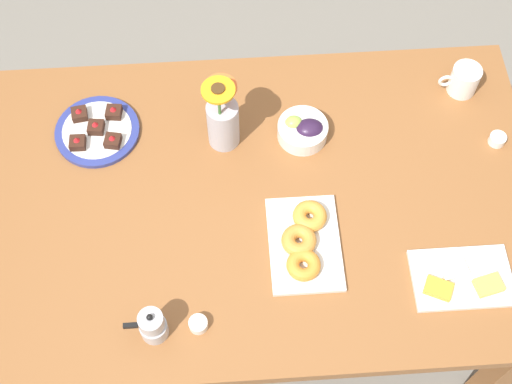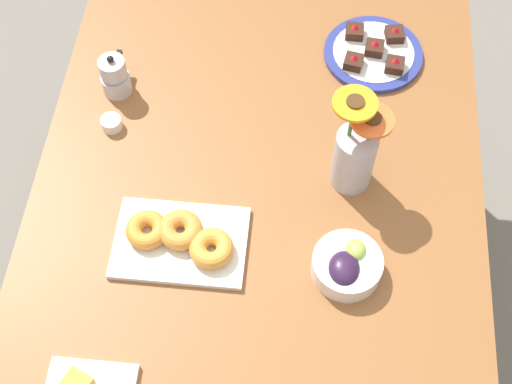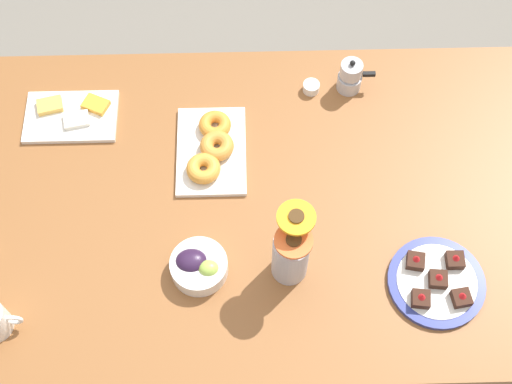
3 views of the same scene
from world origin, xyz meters
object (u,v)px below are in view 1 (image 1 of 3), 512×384
object	(u,v)px
cheese_platter	(462,279)
jam_cup_honey	(198,324)
dining_table	(256,213)
jam_cup_berry	(497,139)
flower_vase	(223,120)
croissant_platter	(304,241)
grape_bowl	(303,130)
coffee_mug	(464,80)
moka_pot	(153,326)
dessert_plate	(97,131)

from	to	relation	value
cheese_platter	jam_cup_honey	size ratio (longest dim) A/B	5.42
cheese_platter	dining_table	bearing A→B (deg)	-28.06
jam_cup_berry	flower_vase	xyz separation A→B (m)	(0.79, -0.06, 0.08)
croissant_platter	flower_vase	xyz separation A→B (m)	(0.20, -0.35, 0.07)
dining_table	grape_bowl	xyz separation A→B (m)	(-0.15, -0.20, 0.12)
jam_cup_berry	coffee_mug	bearing A→B (deg)	-71.30
jam_cup_berry	jam_cup_honey	bearing A→B (deg)	29.52
dining_table	cheese_platter	world-z (taller)	cheese_platter
grape_bowl	jam_cup_honey	xyz separation A→B (m)	(0.32, 0.55, -0.01)
dining_table	moka_pot	bearing A→B (deg)	52.44
croissant_platter	dessert_plate	xyz separation A→B (m)	(0.57, -0.40, -0.01)
jam_cup_berry	dessert_plate	world-z (taller)	dessert_plate
grape_bowl	jam_cup_berry	size ratio (longest dim) A/B	3.02
moka_pot	flower_vase	bearing A→B (deg)	-109.41
flower_vase	moka_pot	size ratio (longest dim) A/B	2.27
jam_cup_berry	croissant_platter	bearing A→B (deg)	26.15
grape_bowl	dining_table	bearing A→B (deg)	53.30
coffee_mug	croissant_platter	distance (m)	0.71
dessert_plate	moka_pot	xyz separation A→B (m)	(-0.17, 0.61, 0.04)
jam_cup_honey	coffee_mug	bearing A→B (deg)	-139.57
coffee_mug	flower_vase	distance (m)	0.73
cheese_platter	flower_vase	distance (m)	0.77
coffee_mug	dining_table	bearing A→B (deg)	27.64
coffee_mug	flower_vase	world-z (taller)	flower_vase
moka_pot	dining_table	bearing A→B (deg)	-127.56
coffee_mug	cheese_platter	xyz separation A→B (m)	(0.12, 0.61, -0.04)
jam_cup_honey	moka_pot	size ratio (longest dim) A/B	0.40
grape_bowl	flower_vase	xyz separation A→B (m)	(0.23, -0.00, 0.07)
cheese_platter	dessert_plate	bearing A→B (deg)	-28.62
cheese_platter	flower_vase	xyz separation A→B (m)	(0.60, -0.48, 0.09)
jam_cup_berry	dessert_plate	distance (m)	1.16
grape_bowl	moka_pot	world-z (taller)	moka_pot
flower_vase	grape_bowl	bearing A→B (deg)	179.41
grape_bowl	jam_cup_honey	distance (m)	0.64
cheese_platter	jam_cup_berry	size ratio (longest dim) A/B	5.42
jam_cup_honey	flower_vase	bearing A→B (deg)	-99.09
flower_vase	dessert_plate	bearing A→B (deg)	-7.34
dessert_plate	moka_pot	bearing A→B (deg)	105.37
jam_cup_honey	dessert_plate	xyz separation A→B (m)	(0.28, -0.60, -0.00)
flower_vase	jam_cup_honey	bearing A→B (deg)	80.91
flower_vase	coffee_mug	bearing A→B (deg)	-169.56
coffee_mug	croissant_platter	bearing A→B (deg)	42.74
coffee_mug	dessert_plate	size ratio (longest dim) A/B	0.49
cheese_platter	moka_pot	size ratio (longest dim) A/B	2.18
dessert_plate	dining_table	bearing A→B (deg)	150.75
coffee_mug	moka_pot	world-z (taller)	moka_pot
cheese_platter	jam_cup_berry	bearing A→B (deg)	-114.48
coffee_mug	cheese_platter	distance (m)	0.63
jam_cup_honey	dessert_plate	size ratio (longest dim) A/B	0.20
jam_cup_honey	flower_vase	size ratio (longest dim) A/B	0.18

